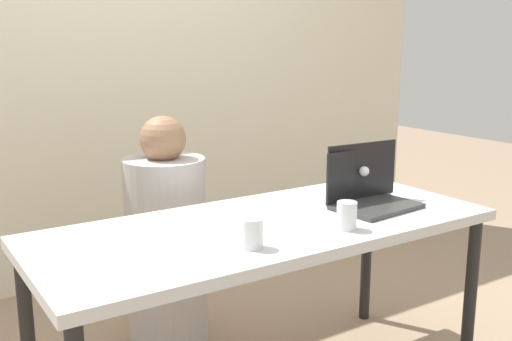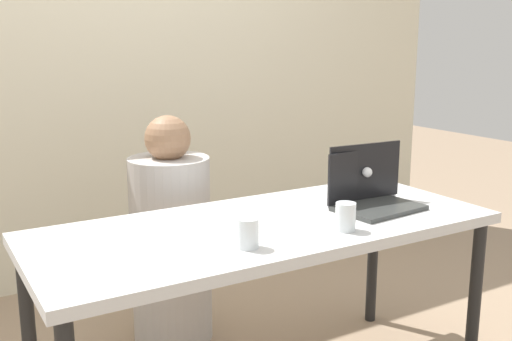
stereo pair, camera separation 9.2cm
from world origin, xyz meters
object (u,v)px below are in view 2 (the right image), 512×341
Objects in this scene: laptop_front_right at (372,196)px; laptop_back_right at (352,186)px; person_at_center at (171,242)px; water_glass_left at (248,235)px; water_glass_right at (345,218)px.

laptop_front_right is 0.16m from laptop_back_right.
person_at_center is 10.72× the size of water_glass_left.
water_glass_left is at bearing 26.95° from laptop_back_right.
water_glass_left is at bearing -172.40° from laptop_front_right.
laptop_front_right is at bearing 82.90° from laptop_back_right.
water_glass_right is at bearing 50.37° from laptop_back_right.
person_at_center is at bearing 123.64° from laptop_front_right.
laptop_front_right is (0.57, -0.69, 0.30)m from person_at_center.
person_at_center is 3.01× the size of laptop_front_right.
person_at_center is at bearing -39.78° from laptop_back_right.
laptop_front_right reaches higher than water_glass_right.
laptop_back_right is 3.65× the size of water_glass_left.
person_at_center is at bearing 84.57° from water_glass_left.
person_at_center reaches higher than laptop_front_right.
laptop_back_right is (0.03, 0.15, 0.00)m from laptop_front_right.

